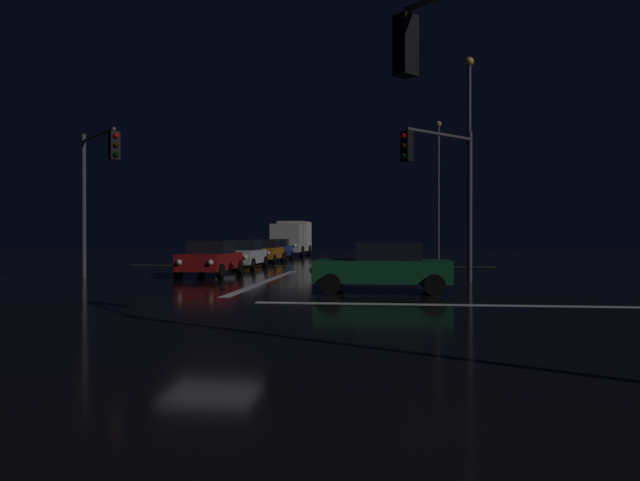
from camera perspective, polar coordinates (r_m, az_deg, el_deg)
ground at (r=15.98m, az=-10.54°, el=-6.11°), size 120.00×120.00×0.10m
stop_line_north at (r=23.23m, az=-5.14°, el=-3.94°), size 0.35×12.78×0.01m
centre_line_ns at (r=34.65m, az=-1.31°, el=-2.50°), size 22.00×0.15×0.01m
crosswalk_bar_east at (r=15.58m, az=17.45°, el=-6.09°), size 12.78×0.40×0.01m
sedan_red at (r=25.92m, az=-10.65°, el=-1.72°), size 2.02×4.33×1.57m
sedan_white at (r=31.87m, az=-7.56°, el=-1.32°), size 2.02×4.33×1.57m
sedan_orange at (r=38.36m, az=-5.41°, el=-1.03°), size 2.02×4.33×1.57m
sedan_blue at (r=43.96m, az=-4.27°, el=-0.85°), size 2.02×4.33×1.57m
box_truck at (r=51.20m, az=-2.70°, el=0.35°), size 2.68×8.28×3.08m
sedan_green_crossing at (r=18.41m, az=6.24°, el=-2.59°), size 4.33×2.02×1.57m
traffic_signal_ne at (r=22.20m, az=12.00°, el=6.20°), size 2.83×2.83×5.83m
traffic_signal_se at (r=9.12m, az=19.55°, el=15.54°), size 3.24×3.24×5.99m
traffic_signal_nw at (r=24.85m, az=-21.06°, el=5.89°), size 2.92×2.92×6.04m
streetlamp_right_far at (r=44.67m, az=11.50°, el=5.73°), size 0.44×0.44×10.40m
streetlamp_right_near at (r=28.86m, az=14.38°, el=8.54°), size 0.44×0.44×10.28m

